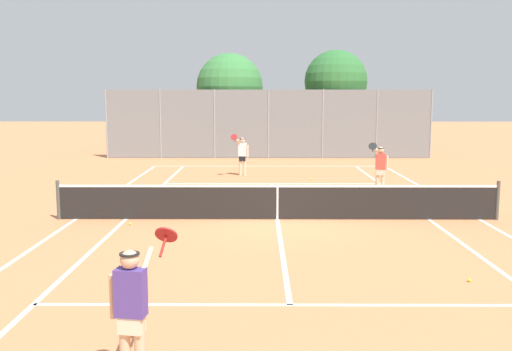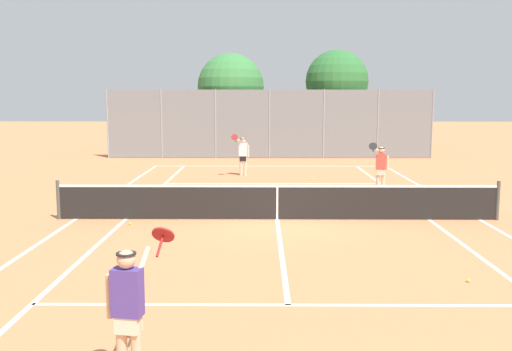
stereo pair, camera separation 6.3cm
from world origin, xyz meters
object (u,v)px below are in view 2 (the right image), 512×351
Objects in this scene: tree_behind_right at (338,83)px; loose_tennis_ball_2 at (468,280)px; loose_tennis_ball_3 at (312,179)px; loose_tennis_ball_0 at (224,187)px; player_far_right at (381,166)px; player_far_left at (243,154)px; tree_behind_left at (229,88)px; player_near_side at (129,306)px; tennis_net at (277,201)px; loose_tennis_ball_1 at (130,224)px.

loose_tennis_ball_2 is at bearing -91.46° from tree_behind_right.
tree_behind_right is at bearing 77.14° from loose_tennis_ball_3.
loose_tennis_ball_0 is at bearing 115.68° from loose_tennis_ball_2.
player_far_right is 5.67m from loose_tennis_ball_0.
player_far_left is 0.31× the size of tree_behind_left.
player_far_right is (5.66, 13.29, 0.00)m from player_near_side.
player_far_right is (3.69, 4.39, 0.42)m from tennis_net.
loose_tennis_ball_3 is 0.01× the size of tree_behind_right.
loose_tennis_ball_0 is at bearing -149.27° from loose_tennis_ball_3.
loose_tennis_ball_2 is (4.51, -13.91, -0.89)m from player_far_left.
player_near_side is 1.00× the size of player_far_right.
player_far_left is at bearing 107.96° from loose_tennis_ball_2.
loose_tennis_ball_0 is 0.01× the size of tree_behind_left.
loose_tennis_ball_2 is (5.12, -10.65, 0.00)m from loose_tennis_ball_0.
loose_tennis_ball_2 is (3.31, -5.23, -0.48)m from tennis_net.
loose_tennis_ball_1 is (-2.64, -9.37, -0.89)m from player_far_left.
loose_tennis_ball_2 is 0.01× the size of tree_behind_left.
player_far_left is 14.65m from loose_tennis_ball_2.
loose_tennis_ball_1 is 20.16m from tree_behind_right.
loose_tennis_ball_2 is 23.08m from tree_behind_right.
tree_behind_right is at bearing -1.81° from tree_behind_left.
loose_tennis_ball_2 is 1.00× the size of loose_tennis_ball_3.
loose_tennis_ball_1 and loose_tennis_ball_3 have the same top height.
loose_tennis_ball_0 and loose_tennis_ball_1 have the same top height.
player_far_left reaches higher than loose_tennis_ball_1.
player_near_side is 6.48m from loose_tennis_ball_2.
tree_behind_right is at bearing 66.95° from loose_tennis_ball_1.
loose_tennis_ball_2 is 0.01× the size of tree_behind_right.
loose_tennis_ball_0 is 12.83m from tree_behind_left.
tree_behind_left reaches higher than loose_tennis_ball_0.
tree_behind_left reaches higher than tennis_net.
loose_tennis_ball_0 is 1.00× the size of loose_tennis_ball_2.
tennis_net is 181.82× the size of loose_tennis_ball_2.
player_far_right is at bearing -65.87° from tree_behind_left.
player_near_side is 8.47m from loose_tennis_ball_1.
player_far_right is at bearing 87.69° from loose_tennis_ball_2.
player_far_right is at bearing -41.20° from player_far_left.
tree_behind_right is at bearing 88.54° from loose_tennis_ball_2.
player_far_right is 9.14m from loose_tennis_ball_1.
player_far_left is 3.43m from loose_tennis_ball_0.
tree_behind_right is (5.70, 12.07, 4.01)m from loose_tennis_ball_0.
tree_behind_right reaches higher than tennis_net.
loose_tennis_ball_2 is at bearing -32.41° from loose_tennis_ball_1.
tree_behind_left is (1.59, 18.37, 3.74)m from loose_tennis_ball_1.
player_far_right reaches higher than loose_tennis_ball_0.
tree_behind_left is at bearing 90.64° from player_near_side.
tree_behind_right reaches higher than loose_tennis_ball_1.
tree_behind_right is at bearing 77.47° from tennis_net.
player_far_left is at bearing 87.53° from player_near_side.
loose_tennis_ball_0 is 11.82m from loose_tennis_ball_2.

